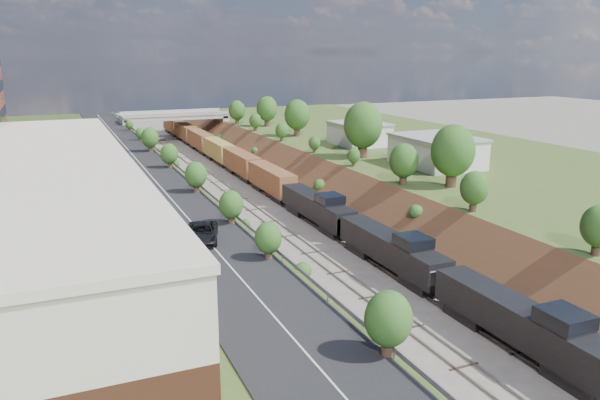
{
  "coord_description": "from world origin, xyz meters",
  "views": [
    {
      "loc": [
        -27.04,
        -16.37,
        20.88
      ],
      "look_at": [
        -3.95,
        37.59,
        6.0
      ],
      "focal_mm": 35.0,
      "sensor_mm": 36.0,
      "label": 1
    }
  ],
  "objects": [
    {
      "name": "embankment_right",
      "position": [
        11.0,
        60.0,
        0.0
      ],
      "size": [
        10.0,
        180.0,
        10.0
      ],
      "primitive_type": "cube",
      "rotation": [
        0.0,
        0.79,
        0.0
      ],
      "color": "brown",
      "rests_on": "ground"
    },
    {
      "name": "freight_train",
      "position": [
        2.6,
        77.66,
        2.42
      ],
      "size": [
        2.74,
        140.47,
        4.55
      ],
      "color": "black",
      "rests_on": "ground"
    },
    {
      "name": "white_building_near",
      "position": [
        23.5,
        52.0,
        7.0
      ],
      "size": [
        9.0,
        12.0,
        4.0
      ],
      "primitive_type": "cube",
      "color": "silver",
      "rests_on": "platform_right"
    },
    {
      "name": "road",
      "position": [
        -15.5,
        60.0,
        5.05
      ],
      "size": [
        8.0,
        180.0,
        0.1
      ],
      "primitive_type": "cube",
      "color": "black",
      "rests_on": "platform_left"
    },
    {
      "name": "platform_left",
      "position": [
        -33.0,
        60.0,
        2.5
      ],
      "size": [
        44.0,
        180.0,
        5.0
      ],
      "primitive_type": "cube",
      "color": "#405924",
      "rests_on": "ground"
    },
    {
      "name": "suv",
      "position": [
        -15.95,
        30.85,
        5.88
      ],
      "size": [
        4.04,
        6.1,
        1.56
      ],
      "primitive_type": "imported",
      "rotation": [
        0.0,
        0.0,
        -0.28
      ],
      "color": "black",
      "rests_on": "road"
    },
    {
      "name": "rail_left_track",
      "position": [
        -2.6,
        60.0,
        0.09
      ],
      "size": [
        1.58,
        180.0,
        0.18
      ],
      "primitive_type": "cube",
      "color": "gray",
      "rests_on": "ground"
    },
    {
      "name": "embankment_left",
      "position": [
        -11.0,
        60.0,
        0.0
      ],
      "size": [
        10.0,
        180.0,
        10.0
      ],
      "primitive_type": "cube",
      "rotation": [
        0.0,
        0.79,
        0.0
      ],
      "color": "brown",
      "rests_on": "ground"
    },
    {
      "name": "commercial_building",
      "position": [
        -28.0,
        38.0,
        8.51
      ],
      "size": [
        14.3,
        62.3,
        7.0
      ],
      "color": "brown",
      "rests_on": "platform_left"
    },
    {
      "name": "overpass",
      "position": [
        0.0,
        122.0,
        4.92
      ],
      "size": [
        24.5,
        8.3,
        7.4
      ],
      "color": "gray",
      "rests_on": "ground"
    },
    {
      "name": "white_building_far",
      "position": [
        23.0,
        74.0,
        6.8
      ],
      "size": [
        8.0,
        10.0,
        3.6
      ],
      "primitive_type": "cube",
      "color": "silver",
      "rests_on": "platform_right"
    },
    {
      "name": "rail_right_track",
      "position": [
        2.6,
        60.0,
        0.09
      ],
      "size": [
        1.58,
        180.0,
        0.18
      ],
      "primitive_type": "cube",
      "color": "gray",
      "rests_on": "ground"
    },
    {
      "name": "platform_right",
      "position": [
        33.0,
        60.0,
        2.5
      ],
      "size": [
        44.0,
        180.0,
        5.0
      ],
      "primitive_type": "cube",
      "color": "#405924",
      "rests_on": "ground"
    },
    {
      "name": "guardrail",
      "position": [
        -11.4,
        59.8,
        5.55
      ],
      "size": [
        0.1,
        171.0,
        0.7
      ],
      "color": "#99999E",
      "rests_on": "platform_left"
    },
    {
      "name": "tree_left_crest",
      "position": [
        -11.8,
        20.0,
        7.04
      ],
      "size": [
        2.45,
        2.45,
        3.55
      ],
      "color": "#473323",
      "rests_on": "platform_left"
    },
    {
      "name": "tree_right_large",
      "position": [
        17.0,
        40.0,
        9.38
      ],
      "size": [
        5.25,
        5.25,
        7.61
      ],
      "color": "#473323",
      "rests_on": "platform_right"
    }
  ]
}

